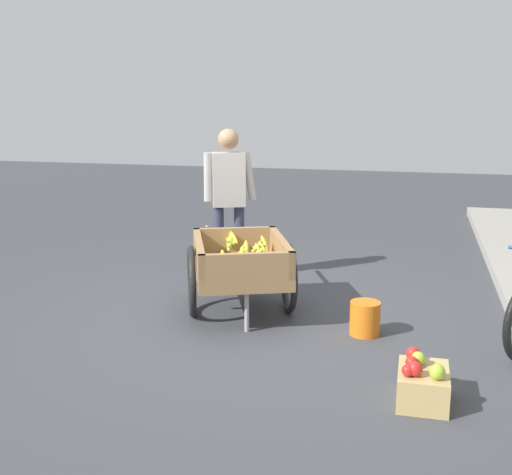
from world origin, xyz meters
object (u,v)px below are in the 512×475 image
vendor_person (229,191)px  plastic_bucket (365,318)px  dog (206,238)px  fruit_cart (240,266)px  apple_crate (422,383)px

vendor_person → plastic_bucket: vendor_person is taller
dog → fruit_cart: bearing=27.4°
vendor_person → apple_crate: bearing=39.4°
vendor_person → dog: vendor_person is taller
fruit_cart → vendor_person: bearing=-158.5°
apple_crate → fruit_cart: bearing=-131.1°
fruit_cart → dog: bearing=-152.6°
apple_crate → dog: bearing=-141.4°
plastic_bucket → apple_crate: apple_crate is taller
dog → apple_crate: dog is taller
dog → apple_crate: (3.15, 2.51, -0.14)m
fruit_cart → plastic_bucket: fruit_cart is taller
plastic_bucket → apple_crate: bearing=22.2°
dog → plastic_bucket: size_ratio=2.31×
apple_crate → plastic_bucket: bearing=-157.8°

